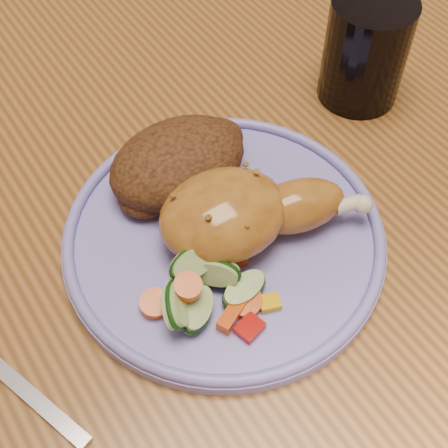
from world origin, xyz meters
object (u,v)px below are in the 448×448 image
object	(u,v)px
plate	(224,238)
drinking_glass	(365,51)
fork	(12,379)
dining_table	(253,215)
chair_far	(45,39)

from	to	relation	value
plate	drinking_glass	bearing A→B (deg)	20.06
fork	drinking_glass	distance (m)	0.43
plate	dining_table	bearing A→B (deg)	37.56
dining_table	drinking_glass	distance (m)	0.20
chair_far	plate	xyz separation A→B (m)	(-0.08, -0.68, 0.26)
plate	drinking_glass	distance (m)	0.24
chair_far	drinking_glass	bearing A→B (deg)	-76.75
fork	drinking_glass	xyz separation A→B (m)	(0.42, 0.10, 0.05)
dining_table	plate	size ratio (longest dim) A/B	5.10
dining_table	fork	world-z (taller)	fork
chair_far	drinking_glass	xyz separation A→B (m)	(0.14, -0.60, 0.31)
dining_table	plate	distance (m)	0.13
chair_far	drinking_glass	world-z (taller)	chair_far
dining_table	plate	world-z (taller)	plate
dining_table	drinking_glass	xyz separation A→B (m)	(0.14, 0.02, 0.14)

